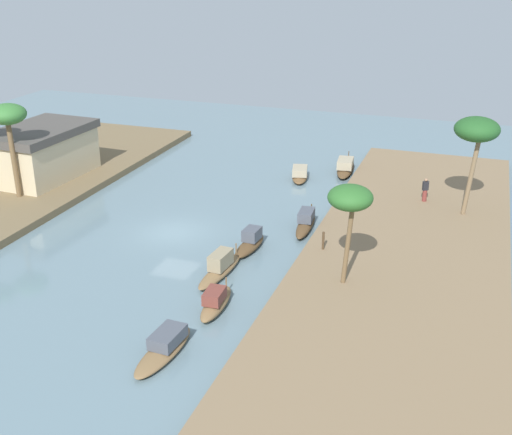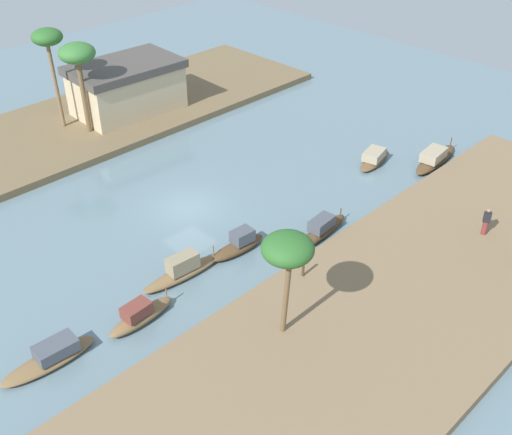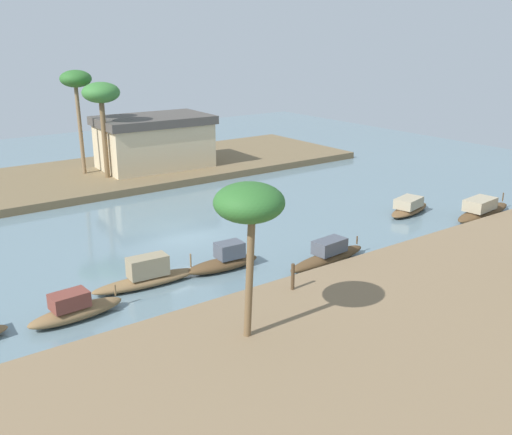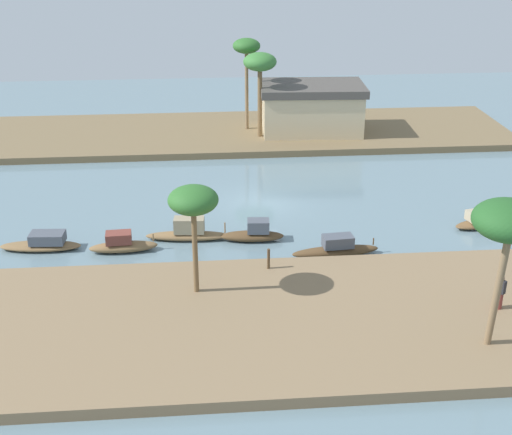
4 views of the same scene
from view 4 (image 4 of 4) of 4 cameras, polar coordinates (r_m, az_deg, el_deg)
river_water at (r=43.61m, az=0.27°, el=1.17°), size 70.16×70.16×0.00m
riverbank_left at (r=31.09m, az=2.58°, el=-8.38°), size 42.13×11.12×0.50m
riverbank_right at (r=56.69m, az=-0.99°, el=6.86°), size 42.13×11.12×0.50m
sampan_with_tall_canopy at (r=38.84m, az=-5.48°, el=-1.18°), size 4.70×1.32×1.29m
sampan_downstream_large at (r=39.28m, az=-16.85°, el=-2.01°), size 4.37×1.46×0.97m
sampan_midstream at (r=38.02m, az=-10.75°, el=-2.16°), size 3.65×1.18×1.12m
sampan_near_left_bank at (r=37.12m, az=6.49°, el=-2.52°), size 4.71×1.31×1.15m
sampan_open_hull at (r=38.56m, az=-0.19°, el=-1.29°), size 3.55×1.22×1.22m
sampan_foreground at (r=42.33m, az=17.93°, el=-0.22°), size 3.91×1.99×0.96m
person_on_near_bank at (r=32.94m, az=19.12°, el=-5.84°), size 0.43×0.44×1.61m
mooring_post at (r=34.54m, az=1.02°, el=-3.35°), size 0.14×0.14×1.06m
palm_tree_left_near at (r=30.84m, az=-5.10°, el=1.26°), size 2.23×2.23×5.23m
palm_tree_left_far at (r=28.02m, az=19.72°, el=-0.41°), size 2.76×2.76×6.34m
palm_tree_right_tall at (r=53.71m, az=0.32°, el=12.26°), size 2.49×2.49×6.42m
palm_tree_right_short at (r=55.60m, az=-0.77°, el=13.43°), size 2.12×2.12×7.12m
riverside_building at (r=55.94m, az=4.51°, el=8.85°), size 8.28×5.47×3.75m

